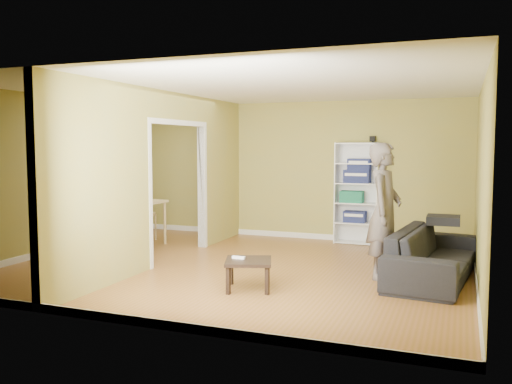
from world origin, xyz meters
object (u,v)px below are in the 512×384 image
coffee_table (248,264)px  dining_table (125,205)px  chair_far (143,212)px  chair_near (105,224)px  sofa (433,247)px  chair_left (92,218)px  person (385,199)px  bookshelf (357,193)px

coffee_table → dining_table: 3.78m
chair_far → chair_near: bearing=103.6°
sofa → chair_left: (-6.01, 0.64, 0.01)m
chair_near → person: bearing=-7.6°
dining_table → sofa: bearing=-7.0°
coffee_table → dining_table: dining_table is taller
coffee_table → dining_table: size_ratio=0.44×
bookshelf → chair_near: bookshelf is taller
sofa → bookshelf: (-1.44, 2.32, 0.48)m
coffee_table → chair_left: size_ratio=0.63×
bookshelf → chair_left: 4.89m
chair_near → dining_table: bearing=84.7°
person → chair_near: (-4.66, 0.23, -0.61)m
dining_table → chair_near: 0.63m
chair_left → chair_near: (0.72, -0.57, 0.02)m
person → chair_near: 4.71m
sofa → chair_far: chair_far is taller
person → coffee_table: size_ratio=3.81×
coffee_table → chair_far: chair_far is taller
bookshelf → coffee_table: (-0.67, -3.68, -0.60)m
bookshelf → dining_table: (-3.84, -1.67, -0.19)m
sofa → chair_near: (-5.29, 0.08, 0.02)m
chair_left → chair_far: (0.74, 0.55, 0.07)m
bookshelf → chair_left: size_ratio=2.05×
person → coffee_table: 2.05m
sofa → chair_far: size_ratio=2.20×
coffee_table → chair_far: size_ratio=0.54×
sofa → chair_near: 5.29m
chair_left → dining_table: bearing=76.1°
person → sofa: bearing=-69.6°
coffee_table → bookshelf: bearing=79.7°
bookshelf → coffee_table: 3.79m
dining_table → chair_far: size_ratio=1.23×
chair_left → chair_near: size_ratio=0.97×
dining_table → coffee_table: bearing=-32.3°
chair_left → chair_far: bearing=111.8°
coffee_table → chair_left: chair_left is taller
bookshelf → chair_near: 4.48m
sofa → coffee_table: bearing=129.5°
sofa → bookshelf: bearing=38.7°
sofa → dining_table: bearing=89.8°
sofa → person: (-0.63, -0.15, 0.63)m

